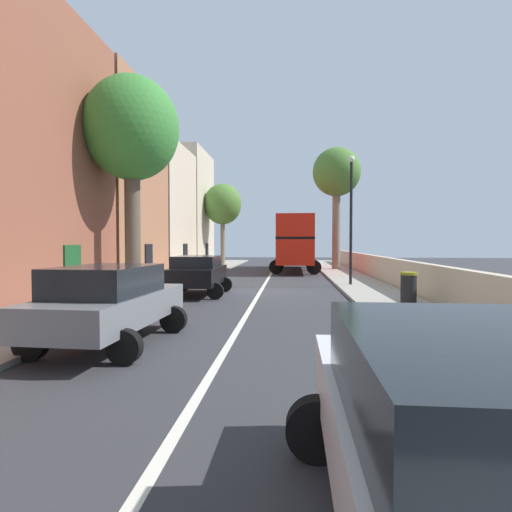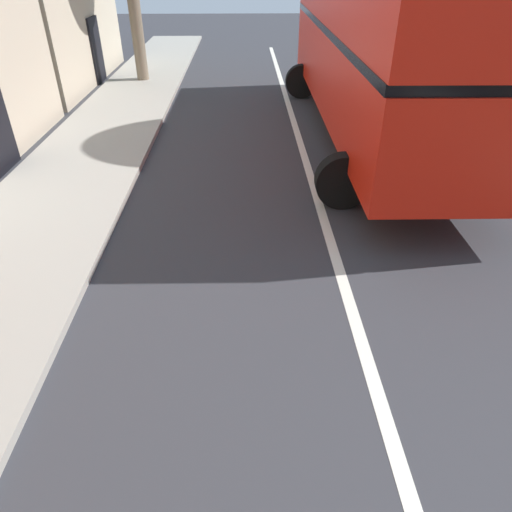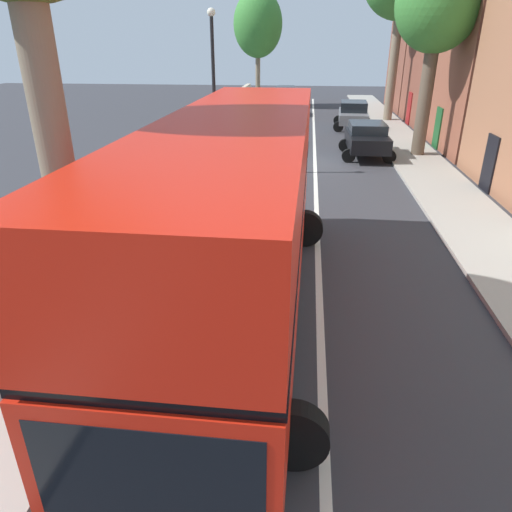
{
  "view_description": "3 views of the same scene",
  "coord_description": "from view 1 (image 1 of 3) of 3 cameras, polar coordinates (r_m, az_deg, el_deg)",
  "views": [
    {
      "loc": [
        1.3,
        -18.15,
        2.2
      ],
      "look_at": [
        -0.95,
        9.17,
        1.28
      ],
      "focal_mm": 28.92,
      "sensor_mm": 36.0,
      "label": 1
    },
    {
      "loc": [
        -1.38,
        2.47,
        3.92
      ],
      "look_at": [
        -1.26,
        7.02,
        0.93
      ],
      "focal_mm": 32.47,
      "sensor_mm": 36.0,
      "label": 2
    },
    {
      "loc": [
        0.45,
        22.34,
        5.27
      ],
      "look_at": [
        1.44,
        13.06,
        0.97
      ],
      "focal_mm": 32.79,
      "sensor_mm": 36.0,
      "label": 3
    }
  ],
  "objects": [
    {
      "name": "ground_plane",
      "position": [
        18.33,
        0.6,
        -4.98
      ],
      "size": [
        84.0,
        84.0,
        0.0
      ],
      "primitive_type": "plane",
      "color": "#333338"
    },
    {
      "name": "road_centre_line",
      "position": [
        18.33,
        0.6,
        -4.96
      ],
      "size": [
        0.16,
        54.0,
        0.01
      ],
      "primitive_type": "cube",
      "color": "silver",
      "rests_on": "ground"
    },
    {
      "name": "sidewalk_left",
      "position": [
        19.3,
        -14.12,
        -4.51
      ],
      "size": [
        2.6,
        60.0,
        0.12
      ],
      "primitive_type": "cube",
      "color": "#9E998E",
      "rests_on": "ground"
    },
    {
      "name": "sidewalk_right",
      "position": [
        18.63,
        15.87,
        -4.75
      ],
      "size": [
        2.6,
        60.0,
        0.12
      ],
      "primitive_type": "cube",
      "color": "#9E998E",
      "rests_on": "ground"
    },
    {
      "name": "terraced_houses_left",
      "position": [
        21.16,
        -23.27,
        9.41
      ],
      "size": [
        4.07,
        47.68,
        10.77
      ],
      "color": "brown",
      "rests_on": "ground"
    },
    {
      "name": "boundary_wall_right",
      "position": [
        18.92,
        20.5,
        -2.75
      ],
      "size": [
        0.36,
        54.0,
        1.4
      ],
      "primitive_type": "cube",
      "color": "beige",
      "rests_on": "ground"
    },
    {
      "name": "double_decker_bus",
      "position": [
        32.02,
        5.43,
        2.18
      ],
      "size": [
        3.65,
        11.23,
        4.06
      ],
      "color": "red",
      "rests_on": "ground"
    },
    {
      "name": "parked_car_black_left_0",
      "position": [
        17.22,
        -8.07,
        -2.3
      ],
      "size": [
        2.55,
        3.99,
        1.64
      ],
      "color": "black",
      "rests_on": "ground"
    },
    {
      "name": "parked_car_grey_left_2",
      "position": [
        9.32,
        -19.57,
        -5.83
      ],
      "size": [
        2.62,
        4.39,
        1.7
      ],
      "color": "slate",
      "rests_on": "ground"
    },
    {
      "name": "parked_car_white_right_3",
      "position": [
        3.21,
        28.23,
        -21.34
      ],
      "size": [
        2.53,
        4.33,
        1.66
      ],
      "color": "silver",
      "rests_on": "ground"
    },
    {
      "name": "street_tree_left_0",
      "position": [
        18.13,
        -16.81,
        16.14
      ],
      "size": [
        3.79,
        3.79,
        8.79
      ],
      "color": "brown",
      "rests_on": "sidewalk_left"
    },
    {
      "name": "street_tree_right_1",
      "position": [
        33.18,
        11.08,
        11.02
      ],
      "size": [
        3.69,
        3.69,
        9.43
      ],
      "color": "#7A6B56",
      "rests_on": "sidewalk_right"
    },
    {
      "name": "street_tree_left_2",
      "position": [
        38.66,
        -4.64,
        7.1
      ],
      "size": [
        3.49,
        3.49,
        7.52
      ],
      "color": "#7A6B56",
      "rests_on": "sidewalk_left"
    },
    {
      "name": "lamppost_right",
      "position": [
        20.91,
        13.01,
        6.27
      ],
      "size": [
        0.32,
        0.32,
        6.31
      ],
      "color": "black",
      "rests_on": "sidewalk_right"
    },
    {
      "name": "litter_bin_right",
      "position": [
        14.85,
        20.35,
        -4.15
      ],
      "size": [
        0.55,
        0.55,
        1.07
      ],
      "color": "black",
      "rests_on": "sidewalk_right"
    }
  ]
}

